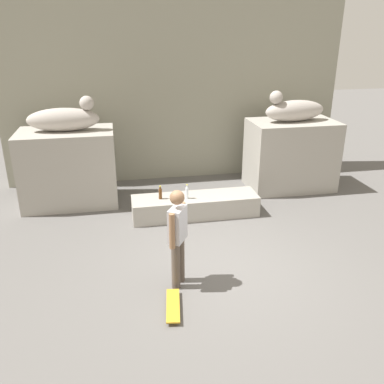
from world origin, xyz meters
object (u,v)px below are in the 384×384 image
Objects in this scene: statue_reclining_left at (65,118)px; bottle_clear at (187,193)px; skater at (178,235)px; bottle_brown at (160,194)px; statue_reclining_right at (294,110)px; skateboard at (173,306)px.

statue_reclining_left is 4.98× the size of bottle_clear.
bottle_clear is (0.60, 2.49, -0.32)m from skater.
bottle_brown is at bearing -30.93° from statue_reclining_left.
statue_reclining_right reaches higher than skater.
statue_reclining_right reaches higher than bottle_clear.
skater is 1.08m from skateboard.
statue_reclining_left is 2.76m from bottle_brown.
skater is at bearing -90.46° from bottle_brown.
bottle_brown is (1.97, -1.27, -1.47)m from statue_reclining_left.
bottle_brown is at bearing 12.83° from statue_reclining_right.
statue_reclining_left is 0.97× the size of skater.
statue_reclining_right is 0.99× the size of skater.
statue_reclining_right is at bearing 168.03° from skater.
skateboard is (-0.18, -0.64, -0.86)m from skater.
bottle_brown is at bearing -175.53° from skateboard.
bottle_clear is (0.58, -0.09, 0.01)m from bottle_brown.
skateboard is at bearing -66.63° from statue_reclining_left.
statue_reclining_right is 4.02m from bottle_brown.
bottle_clear is at bearing -8.68° from bottle_brown.
statue_reclining_left is 5.21m from skateboard.
skateboard is (-3.72, -4.48, -1.99)m from statue_reclining_right.
skateboard is 2.53× the size of bottle_clear.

